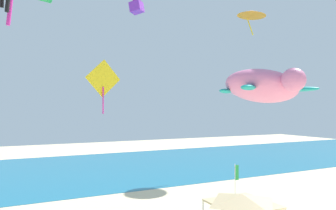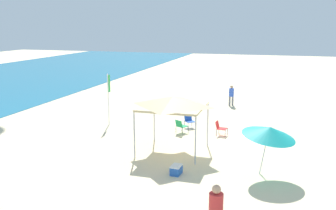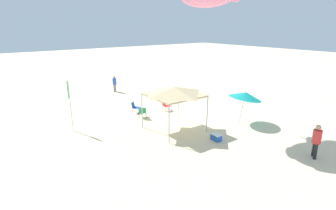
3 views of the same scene
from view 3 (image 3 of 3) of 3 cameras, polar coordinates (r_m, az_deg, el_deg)
name	(u,v)px [view 3 (image 3 of 3)]	position (r m, az deg, el deg)	size (l,w,h in m)	color
ground	(186,114)	(20.67, 3.92, -1.86)	(120.00, 120.00, 0.10)	beige
canopy_tent	(174,92)	(16.66, 1.35, 2.90)	(3.01, 3.08, 2.85)	#B7B7BC
beach_umbrella	(246,95)	(18.85, 16.24, 2.00)	(2.27, 2.27, 2.40)	silver
folding_chair_near_cooler	(166,105)	(20.96, -0.48, -0.05)	(0.60, 0.68, 0.82)	black
folding_chair_facing_ocean	(142,112)	(19.55, -5.48, -1.39)	(0.80, 0.75, 0.82)	black
folding_chair_right_of_tent	(135,107)	(20.77, -7.03, -0.34)	(0.81, 0.79, 0.82)	black
cooler_box	(216,137)	(16.07, 10.25, -6.77)	(0.65, 0.46, 0.40)	blue
banner_flag	(70,101)	(17.74, -20.24, 0.84)	(0.36, 0.06, 3.30)	silver
person_by_tent	(317,139)	(15.45, 29.16, -6.32)	(0.42, 0.42, 1.79)	black
person_watching_sky	(115,83)	(27.54, -11.36, 4.73)	(0.38, 0.38, 1.62)	slate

